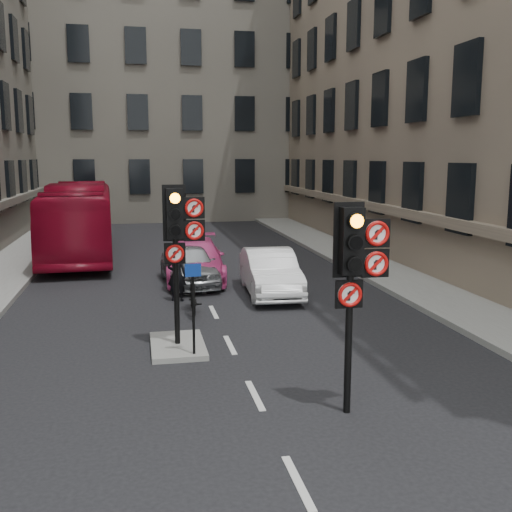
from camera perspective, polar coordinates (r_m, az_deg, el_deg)
name	(u,v)px	position (r m, az deg, el deg)	size (l,w,h in m)	color
ground	(281,447)	(9.43, 2.36, -17.73)	(120.00, 120.00, 0.00)	black
pavement_right	(395,273)	(22.55, 13.08, -1.55)	(3.00, 50.00, 0.16)	gray
centre_island	(178,346)	(13.84, -7.47, -8.47)	(1.20, 2.00, 0.12)	gray
building_far	(161,78)	(46.54, -9.04, 16.43)	(30.00, 14.00, 20.00)	slate
signal_near	(356,263)	(9.93, 9.47, -0.67)	(0.91, 0.40, 3.58)	black
signal_far	(179,230)	(13.27, -7.34, 2.46)	(0.91, 0.40, 3.58)	black
car_silver	(189,264)	(20.36, -6.41, -0.79)	(1.63, 4.06, 1.38)	#929599
car_white	(270,272)	(18.80, 1.36, -1.56)	(1.49, 4.27, 1.41)	white
car_pink	(195,260)	(21.14, -5.81, -0.35)	(1.98, 4.87, 1.41)	#C03878
bus_red	(79,220)	(27.04, -16.50, 3.33)	(2.65, 11.34, 3.16)	maroon
motorcycle	(193,293)	(16.72, -6.06, -3.57)	(0.51, 1.81, 1.09)	black
motorcyclist	(177,275)	(18.08, -7.55, -1.82)	(0.57, 0.38, 1.57)	black
info_sign	(193,296)	(12.72, -6.00, -3.82)	(0.34, 0.11, 1.97)	black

